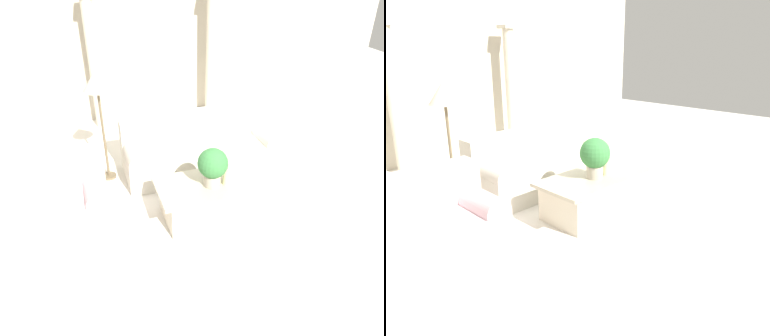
% 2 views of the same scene
% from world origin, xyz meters
% --- Properties ---
extents(ground_plane, '(16.00, 16.00, 0.00)m').
position_xyz_m(ground_plane, '(0.00, 0.00, 0.00)').
color(ground_plane, silver).
extents(wall_back, '(10.00, 0.06, 3.20)m').
position_xyz_m(wall_back, '(0.00, 3.02, 1.60)').
color(wall_back, beige).
rests_on(wall_back, ground_plane).
extents(sofa_long, '(2.28, 0.84, 0.83)m').
position_xyz_m(sofa_long, '(0.22, 0.66, 0.33)').
color(sofa_long, beige).
rests_on(sofa_long, ground_plane).
extents(loveseat, '(1.36, 0.84, 0.83)m').
position_xyz_m(loveseat, '(-1.91, -0.05, 0.34)').
color(loveseat, beige).
rests_on(loveseat, ground_plane).
extents(coffee_table, '(1.43, 0.73, 0.48)m').
position_xyz_m(coffee_table, '(0.02, -0.48, 0.24)').
color(coffee_table, beige).
rests_on(coffee_table, ground_plane).
extents(potted_plant, '(0.36, 0.36, 0.49)m').
position_xyz_m(potted_plant, '(-0.03, -0.53, 0.75)').
color(potted_plant, '#B2A893').
rests_on(potted_plant, coffee_table).
extents(pillar_candle, '(0.10, 0.10, 0.20)m').
position_xyz_m(pillar_candle, '(0.14, -0.55, 0.57)').
color(pillar_candle, beige).
rests_on(pillar_candle, coffee_table).
extents(floor_lamp, '(0.37, 0.37, 1.60)m').
position_xyz_m(floor_lamp, '(-1.15, 0.80, 1.38)').
color(floor_lamp, brown).
rests_on(floor_lamp, ground_plane).
extents(column_left, '(0.28, 0.28, 2.30)m').
position_xyz_m(column_left, '(-1.05, 2.64, 1.18)').
color(column_left, beige).
rests_on(column_left, ground_plane).
extents(column_right, '(0.28, 0.28, 2.30)m').
position_xyz_m(column_right, '(1.10, 2.64, 1.18)').
color(column_right, beige).
rests_on(column_right, ground_plane).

